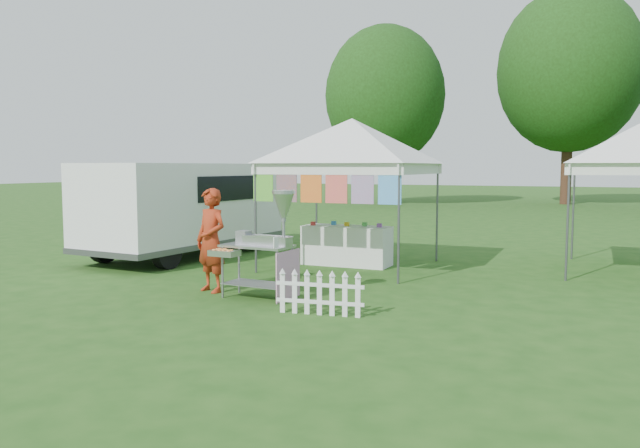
% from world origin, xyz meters
% --- Properties ---
extents(ground, '(120.00, 120.00, 0.00)m').
position_xyz_m(ground, '(0.00, 0.00, 0.00)').
color(ground, '#214D16').
rests_on(ground, ground).
extents(canopy_main, '(4.24, 4.24, 3.45)m').
position_xyz_m(canopy_main, '(0.00, 3.49, 2.99)').
color(canopy_main, '#59595E').
rests_on(canopy_main, ground).
extents(tree_left, '(6.40, 6.40, 9.53)m').
position_xyz_m(tree_left, '(-6.00, 24.00, 5.83)').
color(tree_left, '#3C1F16').
rests_on(tree_left, ground).
extents(tree_mid, '(7.60, 7.60, 11.52)m').
position_xyz_m(tree_mid, '(3.00, 28.00, 7.14)').
color(tree_mid, '#3C1F16').
rests_on(tree_mid, ground).
extents(donut_cart, '(1.25, 0.78, 1.68)m').
position_xyz_m(donut_cart, '(-0.05, 0.02, 0.99)').
color(donut_cart, gray).
rests_on(donut_cart, ground).
extents(vendor, '(0.71, 0.57, 1.69)m').
position_xyz_m(vendor, '(-1.16, 0.18, 0.85)').
color(vendor, '#9F2C13').
rests_on(vendor, ground).
extents(cargo_van, '(2.42, 5.21, 2.11)m').
position_xyz_m(cargo_van, '(-3.99, 3.52, 1.13)').
color(cargo_van, white).
rests_on(cargo_van, ground).
extents(picket_fence, '(1.25, 0.19, 0.56)m').
position_xyz_m(picket_fence, '(1.10, -0.58, 0.29)').
color(picket_fence, white).
rests_on(picket_fence, ground).
extents(display_table, '(1.80, 0.70, 0.81)m').
position_xyz_m(display_table, '(-0.17, 3.66, 0.41)').
color(display_table, white).
rests_on(display_table, ground).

